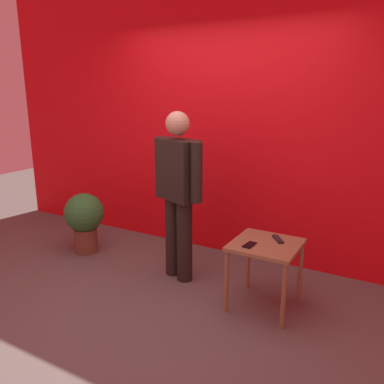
{
  "coord_description": "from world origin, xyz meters",
  "views": [
    {
      "loc": [
        1.84,
        -2.43,
        1.82
      ],
      "look_at": [
        0.14,
        0.55,
        0.92
      ],
      "focal_mm": 36.95,
      "sensor_mm": 36.0,
      "label": 1
    }
  ],
  "objects_px": {
    "standing_person": "(178,188)",
    "tv_remote": "(278,239)",
    "cell_phone": "(250,245)",
    "potted_plant": "(84,218)",
    "side_table": "(266,253)"
  },
  "relations": [
    {
      "from": "tv_remote",
      "to": "cell_phone",
      "type": "bearing_deg",
      "value": -163.19
    },
    {
      "from": "cell_phone",
      "to": "potted_plant",
      "type": "distance_m",
      "value": 2.09
    },
    {
      "from": "cell_phone",
      "to": "potted_plant",
      "type": "xyz_separation_m",
      "value": [
        -2.07,
        0.23,
        -0.18
      ]
    },
    {
      "from": "standing_person",
      "to": "cell_phone",
      "type": "height_order",
      "value": "standing_person"
    },
    {
      "from": "standing_person",
      "to": "potted_plant",
      "type": "relative_size",
      "value": 2.36
    },
    {
      "from": "side_table",
      "to": "tv_remote",
      "type": "xyz_separation_m",
      "value": [
        0.06,
        0.11,
        0.1
      ]
    },
    {
      "from": "standing_person",
      "to": "cell_phone",
      "type": "distance_m",
      "value": 0.91
    },
    {
      "from": "tv_remote",
      "to": "standing_person",
      "type": "bearing_deg",
      "value": 142.66
    },
    {
      "from": "potted_plant",
      "to": "tv_remote",
      "type": "bearing_deg",
      "value": -0.17
    },
    {
      "from": "side_table",
      "to": "tv_remote",
      "type": "bearing_deg",
      "value": 59.9
    },
    {
      "from": "cell_phone",
      "to": "tv_remote",
      "type": "bearing_deg",
      "value": 58.73
    },
    {
      "from": "cell_phone",
      "to": "potted_plant",
      "type": "height_order",
      "value": "potted_plant"
    },
    {
      "from": "standing_person",
      "to": "tv_remote",
      "type": "bearing_deg",
      "value": -0.16
    },
    {
      "from": "side_table",
      "to": "cell_phone",
      "type": "bearing_deg",
      "value": -131.0
    },
    {
      "from": "tv_remote",
      "to": "potted_plant",
      "type": "distance_m",
      "value": 2.25
    }
  ]
}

